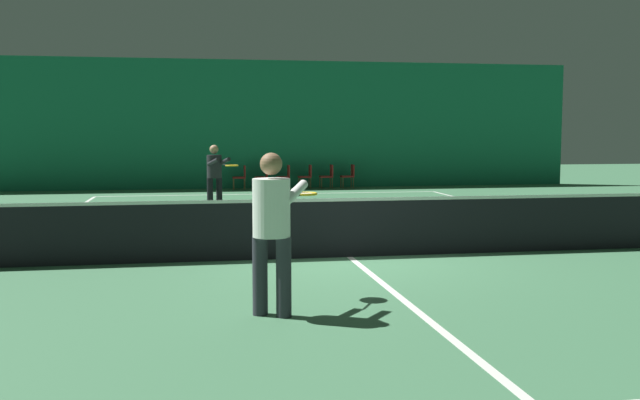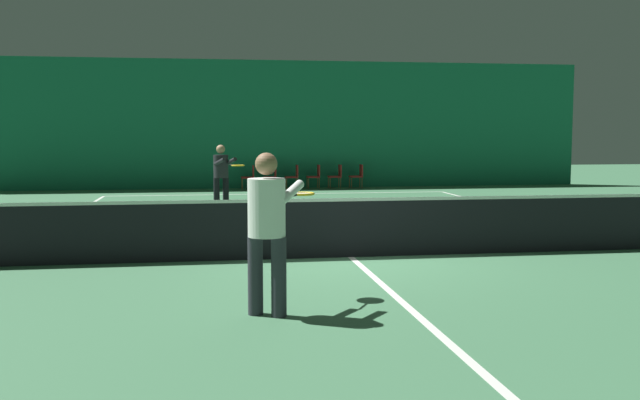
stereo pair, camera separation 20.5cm
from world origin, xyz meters
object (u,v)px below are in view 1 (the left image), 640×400
(courtside_chair_3, at_px, (307,175))
(player_far, at_px, (215,172))
(courtside_chair_2, at_px, (285,175))
(tennis_net, at_px, (350,225))
(courtside_chair_1, at_px, (263,175))
(courtside_chair_5, at_px, (349,174))
(courtside_chair_0, at_px, (241,176))
(player_near, at_px, (273,221))
(courtside_chair_4, at_px, (328,175))

(courtside_chair_3, bearing_deg, player_far, -27.72)
(player_far, relative_size, courtside_chair_2, 1.99)
(tennis_net, bearing_deg, courtside_chair_1, 90.22)
(tennis_net, relative_size, courtside_chair_2, 14.29)
(courtside_chair_5, bearing_deg, courtside_chair_2, -90.00)
(courtside_chair_0, xyz_separation_m, courtside_chair_3, (2.32, 0.00, 0.00))
(player_far, height_order, courtside_chair_5, player_far)
(tennis_net, bearing_deg, player_near, -115.16)
(player_far, distance_m, courtside_chair_0, 6.59)
(courtside_chair_4, xyz_separation_m, courtside_chair_5, (0.77, 0.00, 0.00))
(courtside_chair_0, bearing_deg, player_near, -2.55)
(player_far, relative_size, courtside_chair_3, 1.99)
(player_far, bearing_deg, courtside_chair_3, 128.34)
(courtside_chair_1, xyz_separation_m, courtside_chair_4, (2.32, 0.00, 0.00))
(tennis_net, xyz_separation_m, courtside_chair_5, (3.04, 13.95, -0.03))
(player_far, relative_size, courtside_chair_5, 1.99)
(player_near, relative_size, courtside_chair_1, 2.11)
(courtside_chair_3, bearing_deg, courtside_chair_5, 90.00)
(player_near, xyz_separation_m, courtside_chair_5, (4.64, 17.35, -0.55))
(courtside_chair_0, height_order, courtside_chair_3, same)
(courtside_chair_2, bearing_deg, player_far, -22.10)
(courtside_chair_0, bearing_deg, courtside_chair_4, 90.00)
(courtside_chair_1, xyz_separation_m, courtside_chair_3, (1.55, 0.00, 0.00))
(tennis_net, xyz_separation_m, courtside_chair_0, (-0.83, 13.95, -0.03))
(courtside_chair_3, bearing_deg, tennis_net, -6.12)
(courtside_chair_1, distance_m, courtside_chair_4, 2.32)
(tennis_net, xyz_separation_m, courtside_chair_1, (-0.05, 13.95, -0.03))
(courtside_chair_2, relative_size, courtside_chair_3, 1.00)
(courtside_chair_1, distance_m, courtside_chair_3, 1.55)
(courtside_chair_0, bearing_deg, courtside_chair_2, 90.00)
(tennis_net, distance_m, courtside_chair_3, 14.03)
(player_far, bearing_deg, courtside_chair_2, 133.97)
(player_near, bearing_deg, courtside_chair_4, 15.99)
(courtside_chair_2, bearing_deg, courtside_chair_3, 90.00)
(tennis_net, xyz_separation_m, courtside_chair_4, (2.27, 13.95, -0.03))
(courtside_chair_1, height_order, courtside_chair_5, same)
(tennis_net, xyz_separation_m, courtside_chair_3, (1.50, 13.95, -0.03))
(player_far, relative_size, courtside_chair_1, 1.99)
(courtside_chair_2, relative_size, courtside_chair_5, 1.00)
(tennis_net, xyz_separation_m, courtside_chair_2, (0.72, 13.95, -0.03))
(player_far, height_order, courtside_chair_0, player_far)
(tennis_net, relative_size, courtside_chair_3, 14.29)
(courtside_chair_3, xyz_separation_m, courtside_chair_4, (0.77, 0.00, 0.00))
(courtside_chair_3, bearing_deg, courtside_chair_0, -90.00)
(courtside_chair_3, bearing_deg, courtside_chair_2, -90.00)
(courtside_chair_4, bearing_deg, courtside_chair_0, -90.00)
(courtside_chair_5, bearing_deg, courtside_chair_1, -90.00)
(courtside_chair_0, height_order, courtside_chair_2, same)
(player_far, distance_m, courtside_chair_3, 7.34)
(courtside_chair_1, bearing_deg, courtside_chair_3, 90.00)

